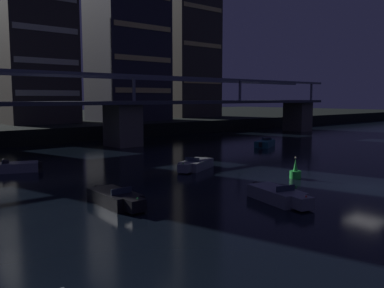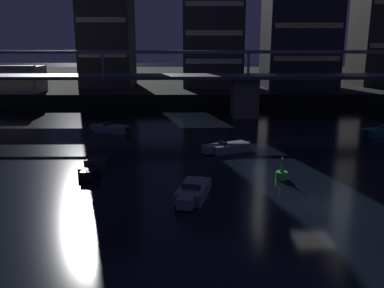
% 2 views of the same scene
% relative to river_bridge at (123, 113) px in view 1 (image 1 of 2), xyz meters
% --- Properties ---
extents(ground_plane, '(400.00, 400.00, 0.00)m').
position_rel_river_bridge_xyz_m(ground_plane, '(0.00, -33.64, -4.43)').
color(ground_plane, black).
extents(far_riverbank, '(240.00, 80.00, 2.20)m').
position_rel_river_bridge_xyz_m(far_riverbank, '(0.00, 48.01, -3.33)').
color(far_riverbank, black).
rests_on(far_riverbank, ground).
extents(river_bridge, '(84.38, 6.40, 9.38)m').
position_rel_river_bridge_xyz_m(river_bridge, '(0.00, 0.00, 0.00)').
color(river_bridge, '#605B51').
rests_on(river_bridge, ground).
extents(tower_west_tall, '(11.17, 13.25, 25.51)m').
position_rel_river_bridge_xyz_m(tower_west_tall, '(-3.33, 23.40, 10.38)').
color(tower_west_tall, '#38332D').
rests_on(tower_west_tall, far_riverbank).
extents(tower_central, '(12.79, 10.96, 28.42)m').
position_rel_river_bridge_xyz_m(tower_central, '(12.81, 19.40, 11.83)').
color(tower_central, '#282833').
rests_on(tower_central, far_riverbank).
extents(tower_east_tall, '(11.59, 10.06, 39.37)m').
position_rel_river_bridge_xyz_m(tower_east_tall, '(31.20, 23.81, 17.31)').
color(tower_east_tall, '#38332D').
rests_on(tower_east_tall, far_riverbank).
extents(speedboat_near_left, '(5.00, 3.26, 1.16)m').
position_rel_river_bridge_xyz_m(speedboat_near_left, '(-4.40, -19.93, -4.01)').
color(speedboat_near_left, gray).
rests_on(speedboat_near_left, ground).
extents(speedboat_near_center, '(2.69, 5.20, 1.16)m').
position_rel_river_bridge_xyz_m(speedboat_near_center, '(-8.03, -32.07, -4.01)').
color(speedboat_near_center, gray).
rests_on(speedboat_near_center, ground).
extents(speedboat_mid_left, '(5.09, 3.09, 1.16)m').
position_rel_river_bridge_xyz_m(speedboat_mid_left, '(-17.47, -10.57, -4.01)').
color(speedboat_mid_left, gray).
rests_on(speedboat_mid_left, ground).
extents(speedboat_mid_right, '(5.00, 3.27, 1.16)m').
position_rel_river_bridge_xyz_m(speedboat_mid_right, '(14.12, -12.71, -4.01)').
color(speedboat_mid_right, '#196066').
rests_on(speedboat_mid_right, ground).
extents(speedboat_far_left, '(1.88, 5.20, 1.16)m').
position_rel_river_bridge_xyz_m(speedboat_far_left, '(-16.09, -26.22, -4.01)').
color(speedboat_far_left, black).
rests_on(speedboat_far_left, ground).
extents(channel_buoy, '(0.90, 0.90, 1.76)m').
position_rel_river_bridge_xyz_m(channel_buoy, '(-1.00, -28.27, -3.95)').
color(channel_buoy, green).
rests_on(channel_buoy, ground).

